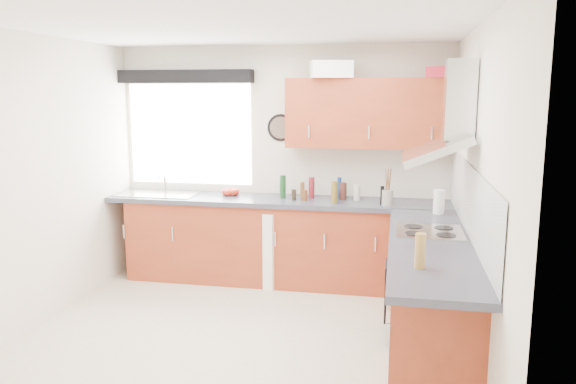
% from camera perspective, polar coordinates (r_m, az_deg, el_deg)
% --- Properties ---
extents(ground_plane, '(3.60, 3.60, 0.00)m').
position_cam_1_polar(ground_plane, '(4.77, -5.07, -14.80)').
color(ground_plane, beige).
extents(ceiling, '(3.60, 3.60, 0.02)m').
position_cam_1_polar(ceiling, '(4.37, -5.60, 16.54)').
color(ceiling, white).
rests_on(ceiling, wall_back).
extents(wall_back, '(3.60, 0.02, 2.50)m').
position_cam_1_polar(wall_back, '(6.13, -0.59, 2.97)').
color(wall_back, silver).
rests_on(wall_back, ground_plane).
extents(wall_front, '(3.60, 0.02, 2.50)m').
position_cam_1_polar(wall_front, '(2.76, -15.91, -6.11)').
color(wall_front, silver).
rests_on(wall_front, ground_plane).
extents(wall_left, '(0.02, 3.60, 2.50)m').
position_cam_1_polar(wall_left, '(5.20, -24.73, 0.79)').
color(wall_left, silver).
rests_on(wall_left, ground_plane).
extents(wall_right, '(0.02, 3.60, 2.50)m').
position_cam_1_polar(wall_right, '(4.26, 18.58, -0.64)').
color(wall_right, silver).
rests_on(wall_right, ground_plane).
extents(window, '(1.40, 0.02, 1.10)m').
position_cam_1_polar(window, '(6.39, -9.93, 5.81)').
color(window, white).
rests_on(window, wall_back).
extents(window_blind, '(1.50, 0.18, 0.14)m').
position_cam_1_polar(window_blind, '(6.29, -10.40, 11.47)').
color(window_blind, black).
rests_on(window_blind, wall_back).
extents(splashback, '(0.01, 3.00, 0.54)m').
position_cam_1_polar(splashback, '(4.57, 17.93, -0.82)').
color(splashback, white).
rests_on(splashback, wall_right).
extents(base_cab_back, '(3.00, 0.58, 0.86)m').
position_cam_1_polar(base_cab_back, '(6.03, -2.07, -5.10)').
color(base_cab_back, maroon).
rests_on(base_cab_back, ground_plane).
extents(base_cab_corner, '(0.60, 0.60, 0.86)m').
position_cam_1_polar(base_cab_corner, '(5.88, 13.36, -5.77)').
color(base_cab_corner, maroon).
rests_on(base_cab_corner, ground_plane).
extents(base_cab_right, '(0.58, 2.10, 0.86)m').
position_cam_1_polar(base_cab_right, '(4.59, 14.12, -10.29)').
color(base_cab_right, maroon).
rests_on(base_cab_right, ground_plane).
extents(worktop_back, '(3.60, 0.62, 0.05)m').
position_cam_1_polar(worktop_back, '(5.90, -1.17, -0.90)').
color(worktop_back, '#2E303C').
rests_on(worktop_back, base_cab_back).
extents(worktop_right, '(0.62, 2.42, 0.05)m').
position_cam_1_polar(worktop_right, '(4.31, 14.34, -5.29)').
color(worktop_right, '#2E303C').
rests_on(worktop_right, base_cab_right).
extents(sink, '(0.84, 0.46, 0.10)m').
position_cam_1_polar(sink, '(6.30, -13.09, 0.14)').
color(sink, '#B9BBBD').
rests_on(sink, worktop_back).
extents(oven, '(0.56, 0.58, 0.85)m').
position_cam_1_polar(oven, '(4.74, 13.90, -9.72)').
color(oven, black).
rests_on(oven, ground_plane).
extents(hob_plate, '(0.52, 0.52, 0.01)m').
position_cam_1_polar(hob_plate, '(4.60, 14.16, -3.93)').
color(hob_plate, '#B9BBBD').
rests_on(hob_plate, worktop_right).
extents(extractor_hood, '(0.52, 0.78, 0.66)m').
position_cam_1_polar(extractor_hood, '(4.48, 15.91, 6.69)').
color(extractor_hood, '#B9BBBD').
rests_on(extractor_hood, wall_right).
extents(upper_cabinets, '(1.70, 0.35, 0.70)m').
position_cam_1_polar(upper_cabinets, '(5.79, 8.37, 7.91)').
color(upper_cabinets, maroon).
rests_on(upper_cabinets, wall_back).
extents(washing_machine, '(0.69, 0.68, 0.80)m').
position_cam_1_polar(washing_machine, '(6.06, -2.51, -5.34)').
color(washing_machine, white).
rests_on(washing_machine, ground_plane).
extents(wall_clock, '(0.29, 0.04, 0.29)m').
position_cam_1_polar(wall_clock, '(6.08, -0.76, 6.55)').
color(wall_clock, black).
rests_on(wall_clock, wall_back).
extents(casserole, '(0.46, 0.38, 0.17)m').
position_cam_1_polar(casserole, '(5.72, 4.40, 12.31)').
color(casserole, white).
rests_on(casserole, upper_cabinets).
extents(storage_box, '(0.26, 0.24, 0.10)m').
position_cam_1_polar(storage_box, '(5.70, 15.11, 11.69)').
color(storage_box, '#B61C2D').
rests_on(storage_box, upper_cabinets).
extents(utensil_pot, '(0.13, 0.13, 0.15)m').
position_cam_1_polar(utensil_pot, '(5.60, 10.07, -0.59)').
color(utensil_pot, gray).
rests_on(utensil_pot, worktop_back).
extents(kitchen_roll, '(0.13, 0.13, 0.22)m').
position_cam_1_polar(kitchen_roll, '(5.31, 15.08, -0.97)').
color(kitchen_roll, white).
rests_on(kitchen_roll, worktop_right).
extents(tomato_cluster, '(0.20, 0.20, 0.07)m').
position_cam_1_polar(tomato_cluster, '(6.10, -5.84, 0.01)').
color(tomato_cluster, '#AD2410').
rests_on(tomato_cluster, worktop_back).
extents(jar_0, '(0.07, 0.07, 0.24)m').
position_cam_1_polar(jar_0, '(5.91, -0.54, 0.56)').
color(jar_0, '#153B1A').
rests_on(jar_0, worktop_back).
extents(jar_1, '(0.05, 0.05, 0.11)m').
position_cam_1_polar(jar_1, '(5.79, 0.60, -0.29)').
color(jar_1, black).
rests_on(jar_1, worktop_back).
extents(jar_2, '(0.07, 0.07, 0.18)m').
position_cam_1_polar(jar_2, '(5.85, 5.62, 0.09)').
color(jar_2, '#421F17').
rests_on(jar_2, worktop_back).
extents(jar_3, '(0.04, 0.04, 0.21)m').
position_cam_1_polar(jar_3, '(5.96, 5.24, 0.46)').
color(jar_3, navy).
rests_on(jar_3, worktop_back).
extents(jar_4, '(0.06, 0.06, 0.11)m').
position_cam_1_polar(jar_4, '(5.79, 1.71, -0.33)').
color(jar_4, brown).
rests_on(jar_4, worktop_back).
extents(jar_5, '(0.07, 0.07, 0.17)m').
position_cam_1_polar(jar_5, '(5.81, 7.01, -0.03)').
color(jar_5, '#B9B19D').
rests_on(jar_5, worktop_back).
extents(jar_6, '(0.06, 0.06, 0.22)m').
position_cam_1_polar(jar_6, '(5.90, 2.41, 0.45)').
color(jar_6, maroon).
rests_on(jar_6, worktop_back).
extents(jar_7, '(0.05, 0.05, 0.16)m').
position_cam_1_polar(jar_7, '(5.94, 1.46, 0.22)').
color(jar_7, brown).
rests_on(jar_7, worktop_back).
extents(jar_8, '(0.06, 0.06, 0.22)m').
position_cam_1_polar(jar_8, '(5.63, 4.74, -0.06)').
color(jar_8, brown).
rests_on(jar_8, worktop_back).
extents(jar_9, '(0.04, 0.04, 0.10)m').
position_cam_1_polar(jar_9, '(5.82, 4.92, -0.32)').
color(jar_9, olive).
rests_on(jar_9, worktop_back).
extents(jar_10, '(0.04, 0.04, 0.19)m').
position_cam_1_polar(jar_10, '(5.63, 9.54, -0.34)').
color(jar_10, black).
rests_on(jar_10, worktop_back).
extents(bottle_0, '(0.07, 0.07, 0.23)m').
position_cam_1_polar(bottle_0, '(3.63, 13.28, -5.85)').
color(bottle_0, '#A27A37').
rests_on(bottle_0, worktop_right).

